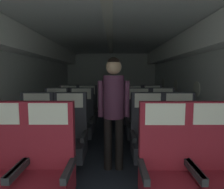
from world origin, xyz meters
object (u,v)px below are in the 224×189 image
object	(u,v)px
seat_a_right_window	(166,173)
flight_attendant	(114,102)
seat_c_left_aisle	(81,122)
seat_d_right_aisle	(152,112)
seat_c_right_window	(139,122)
seat_a_left_aisle	(47,172)
seat_d_left_window	(68,112)
seat_b_left_aisle	(69,139)
seat_b_right_window	(148,138)
seat_a_right_aisle	(215,172)
seat_c_left_window	(56,122)
seat_d_left_aisle	(87,112)
seat_d_right_window	(133,112)
seat_b_right_aisle	(180,139)
seat_c_right_aisle	(163,122)
seat_b_left_window	(36,139)

from	to	relation	value
seat_a_right_window	flight_attendant	distance (m)	1.15
seat_c_left_aisle	seat_d_right_aisle	bearing A→B (deg)	30.37
seat_c_left_aisle	seat_c_right_window	size ratio (longest dim) A/B	1.00
seat_a_left_aisle	seat_d_left_window	xyz separation A→B (m)	(-0.45, 2.68, 0.00)
seat_d_left_window	seat_d_right_aisle	xyz separation A→B (m)	(1.97, -0.01, 0.00)
seat_a_left_aisle	seat_d_right_aisle	distance (m)	3.07
seat_b_left_aisle	seat_c_left_aisle	world-z (taller)	same
seat_b_right_window	seat_d_left_window	world-z (taller)	same
seat_a_right_aisle	seat_d_right_aisle	size ratio (longest dim) A/B	1.00
seat_c_left_window	seat_d_left_aisle	distance (m)	0.98
seat_b_left_aisle	flight_attendant	distance (m)	0.79
seat_d_right_window	seat_d_left_window	bearing A→B (deg)	179.78
seat_b_left_aisle	seat_b_right_window	size ratio (longest dim) A/B	1.00
seat_c_right_window	seat_d_right_aisle	world-z (taller)	same
seat_d_left_window	seat_c_right_window	bearing A→B (deg)	-31.04
seat_b_right_aisle	seat_c_right_aisle	size ratio (longest dim) A/B	1.00
seat_a_left_aisle	seat_c_left_window	distance (m)	1.84
seat_b_left_window	seat_d_left_window	xyz separation A→B (m)	(0.01, 1.80, 0.00)
seat_d_left_window	seat_c_right_aisle	bearing A→B (deg)	-24.13
seat_a_right_window	seat_c_left_aisle	size ratio (longest dim) A/B	1.00
seat_a_right_aisle	seat_b_left_window	xyz separation A→B (m)	(-1.98, 0.87, 0.00)
seat_a_left_aisle	seat_d_right_aisle	bearing A→B (deg)	60.43
seat_c_left_aisle	seat_d_right_aisle	size ratio (longest dim) A/B	1.00
seat_a_right_aisle	seat_d_right_window	xyz separation A→B (m)	(-0.45, 2.67, 0.00)
seat_d_left_window	flight_attendant	xyz separation A→B (m)	(1.06, -1.76, 0.51)
seat_c_right_aisle	flight_attendant	size ratio (longest dim) A/B	0.69
seat_c_right_window	flight_attendant	size ratio (longest dim) A/B	0.69
seat_c_left_aisle	seat_a_left_aisle	bearing A→B (deg)	-89.98
seat_b_left_aisle	seat_d_left_aisle	xyz separation A→B (m)	(-0.01, 1.77, 0.00)
seat_a_left_aisle	seat_b_left_aisle	xyz separation A→B (m)	(-0.00, 0.88, 0.00)
seat_b_right_aisle	seat_c_left_aisle	size ratio (longest dim) A/B	1.00
seat_b_right_aisle	seat_d_right_window	world-z (taller)	same
seat_d_right_window	flight_attendant	size ratio (longest dim) A/B	0.69
seat_b_left_aisle	flight_attendant	xyz separation A→B (m)	(0.61, 0.03, 0.51)
seat_d_right_window	seat_a_left_aisle	bearing A→B (deg)	-111.68
seat_c_right_aisle	seat_a_right_window	bearing A→B (deg)	-104.29
seat_b_right_aisle	flight_attendant	distance (m)	1.04
seat_a_left_aisle	seat_b_right_aisle	distance (m)	1.75
seat_b_left_window	seat_b_right_aisle	bearing A→B (deg)	0.20
seat_a_right_aisle	seat_c_right_aisle	distance (m)	1.78
seat_b_right_window	seat_b_right_aisle	bearing A→B (deg)	-1.65
seat_c_right_window	seat_d_left_aisle	world-z (taller)	same
seat_b_right_aisle	seat_a_left_aisle	bearing A→B (deg)	-149.83
seat_c_right_aisle	seat_d_left_aisle	bearing A→B (deg)	150.72
seat_a_right_window	seat_d_left_window	size ratio (longest dim) A/B	1.00
seat_b_right_window	seat_d_right_window	size ratio (longest dim) A/B	1.00
seat_a_left_aisle	seat_d_right_aisle	xyz separation A→B (m)	(1.51, 2.67, 0.00)
seat_b_left_aisle	seat_c_right_aisle	distance (m)	1.78
seat_d_right_window	seat_d_right_aisle	bearing A→B (deg)	-0.45
seat_a_right_window	seat_d_right_window	distance (m)	2.68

